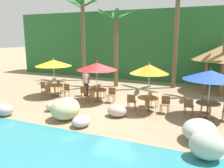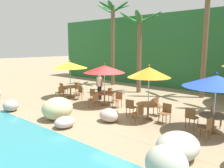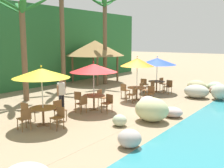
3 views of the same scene
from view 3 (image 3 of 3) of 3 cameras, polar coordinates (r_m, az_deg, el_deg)
The scene contains 33 objects.
ground_plane at distance 14.52m, azimuth 0.71°, elevation -4.45°, with size 120.00×120.00×0.00m, color #937F60.
terrace_deck at distance 14.52m, azimuth 0.71°, elevation -4.43°, with size 18.00×5.20×0.01m.
foliage_backdrop at distance 20.68m, azimuth -20.20°, elevation 7.48°, with size 28.00×2.40×6.00m.
rock_seawall at distance 14.28m, azimuth 14.10°, elevation -3.35°, with size 16.39×3.42×1.03m.
umbrella_yellow at distance 11.06m, azimuth -14.70°, elevation 2.25°, with size 2.27×2.27×2.46m.
dining_table_yellow at distance 11.34m, azimuth -14.39°, elevation -5.47°, with size 1.10×1.10×0.74m.
chair_yellow_seaward at distance 11.89m, azimuth -11.14°, elevation -5.17°, with size 0.47×0.48×0.87m.
chair_yellow_inland at distance 11.90m, azimuth -17.59°, elevation -5.42°, with size 0.47×0.46×0.87m.
chair_yellow_left at distance 10.89m, azimuth -17.95°, elevation -6.80°, with size 0.48×0.48×0.87m.
chair_yellow_right at distance 10.78m, azimuth -11.21°, elevation -6.68°, with size 0.44×0.44×0.87m.
umbrella_red at distance 13.18m, azimuth -3.92°, elevation 3.41°, with size 2.33×2.33×2.42m.
dining_table_red at distance 13.41m, azimuth -3.85°, elevation -2.92°, with size 1.10×1.10×0.74m.
chair_red_seaward at distance 14.18m, azimuth -2.26°, elevation -2.66°, with size 0.47×0.47×0.87m.
chair_red_inland at distance 13.84m, azimuth -6.98°, elevation -3.02°, with size 0.47×0.46×0.87m.
chair_red_left at distance 12.81m, azimuth -6.31°, elevation -4.01°, with size 0.46×0.47×0.87m.
chair_red_right at distance 12.93m, azimuth -0.85°, elevation -3.82°, with size 0.46×0.45×0.87m.
umbrella_orange at distance 15.46m, azimuth 5.36°, elevation 4.62°, with size 1.94×1.94×2.54m.
dining_table_orange at distance 15.67m, azimuth 5.27°, elevation -1.17°, with size 1.10×1.10×0.74m.
chair_orange_seaward at distance 16.45m, azimuth 6.59°, elevation -1.05°, with size 0.43×0.44×0.87m.
chair_orange_inland at distance 16.14m, azimuth 2.66°, elevation -1.20°, with size 0.47×0.46×0.87m.
chair_orange_left at distance 14.88m, azimuth 4.33°, elevation -2.11°, with size 0.48×0.48×0.87m.
chair_orange_right at distance 15.31m, azimuth 8.09°, elevation -1.85°, with size 0.45×0.44×0.87m.
umbrella_blue at distance 18.01m, azimuth 9.54°, elevation 4.74°, with size 2.48×2.48×2.39m.
dining_table_blue at distance 18.18m, azimuth 9.42°, elevation 0.20°, with size 1.10×1.10×0.74m.
chair_blue_seaward at distance 18.94m, azimuth 10.66°, elevation 0.21°, with size 0.47×0.48×0.87m.
chair_blue_inland at distance 18.40m, azimuth 6.81°, elevation 0.04°, with size 0.48×0.48×0.87m.
chair_blue_left at distance 17.43m, azimuth 8.27°, elevation -0.50°, with size 0.44×0.45×0.87m.
chair_blue_right at distance 17.84m, azimuth 11.87°, elevation -0.38°, with size 0.47×0.46×0.87m.
palm_tree_second at distance 15.96m, azimuth -18.38°, elevation 10.30°, with size 3.21×3.07×5.72m.
palm_tree_third at distance 19.64m, azimuth -10.48°, elevation 12.88°, with size 3.60×3.68×7.26m.
palm_tree_fourth at distance 21.15m, azimuth -1.52°, elevation 11.38°, with size 2.74×2.83×6.65m.
palapa_hut at distance 22.18m, azimuth -3.61°, elevation 7.59°, with size 4.78×4.78×3.43m.
waiter_in_white at distance 13.06m, azimuth -10.69°, elevation -1.73°, with size 0.52×0.33×1.70m.
Camera 3 is at (-11.48, -8.19, 3.44)m, focal length 43.21 mm.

